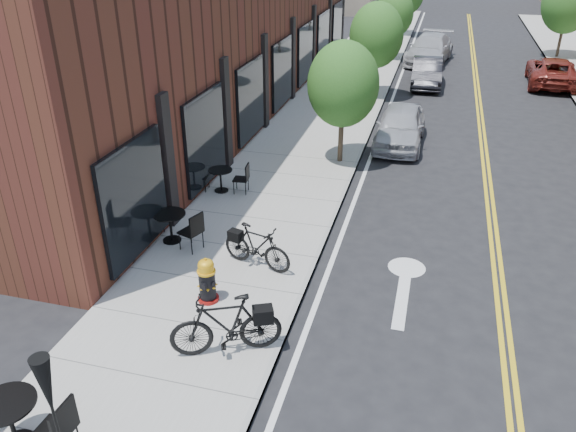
% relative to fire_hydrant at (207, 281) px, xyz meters
% --- Properties ---
extents(ground, '(120.00, 120.00, 0.00)m').
position_rel_fire_hydrant_xyz_m(ground, '(1.83, -0.82, -0.59)').
color(ground, black).
rests_on(ground, ground).
extents(sidewalk_near, '(4.00, 70.00, 0.12)m').
position_rel_fire_hydrant_xyz_m(sidewalk_near, '(-0.17, 9.18, -0.53)').
color(sidewalk_near, '#9E9B93').
rests_on(sidewalk_near, ground).
extents(building_near, '(5.00, 28.00, 7.00)m').
position_rel_fire_hydrant_xyz_m(building_near, '(-4.67, 13.18, 2.91)').
color(building_near, '#4E2719').
rests_on(building_near, ground).
extents(tree_near_a, '(2.20, 2.20, 3.81)m').
position_rel_fire_hydrant_xyz_m(tree_near_a, '(1.23, 8.18, 2.01)').
color(tree_near_a, '#382B1E').
rests_on(tree_near_a, sidewalk_near).
extents(tree_near_b, '(2.30, 2.30, 3.98)m').
position_rel_fire_hydrant_xyz_m(tree_near_b, '(1.23, 16.18, 2.12)').
color(tree_near_b, '#382B1E').
rests_on(tree_near_b, sidewalk_near).
extents(tree_near_c, '(2.10, 2.10, 3.67)m').
position_rel_fire_hydrant_xyz_m(tree_near_c, '(1.23, 24.18, 1.94)').
color(tree_near_c, '#382B1E').
rests_on(tree_near_c, sidewalk_near).
extents(tree_far_c, '(2.80, 2.80, 4.62)m').
position_rel_fire_hydrant_xyz_m(tree_far_c, '(10.43, 27.18, 2.47)').
color(tree_far_c, '#382B1E').
rests_on(tree_far_c, sidewalk_far).
extents(fire_hydrant, '(0.55, 0.55, 1.00)m').
position_rel_fire_hydrant_xyz_m(fire_hydrant, '(0.00, 0.00, 0.00)').
color(fire_hydrant, maroon).
rests_on(fire_hydrant, sidewalk_near).
extents(bicycle_left, '(2.05, 1.34, 1.20)m').
position_rel_fire_hydrant_xyz_m(bicycle_left, '(0.93, -1.37, 0.13)').
color(bicycle_left, black).
rests_on(bicycle_left, sidewalk_near).
extents(bicycle_right, '(1.77, 0.90, 1.02)m').
position_rel_fire_hydrant_xyz_m(bicycle_right, '(0.58, 1.46, 0.04)').
color(bicycle_right, black).
rests_on(bicycle_right, sidewalk_near).
extents(bistro_set_a, '(2.01, 0.90, 1.08)m').
position_rel_fire_hydrant_xyz_m(bistro_set_a, '(-1.37, -4.09, 0.07)').
color(bistro_set_a, black).
rests_on(bistro_set_a, sidewalk_near).
extents(bistro_set_b, '(1.82, 1.03, 0.96)m').
position_rel_fire_hydrant_xyz_m(bistro_set_b, '(-1.77, 2.02, 0.01)').
color(bistro_set_b, black).
rests_on(bistro_set_b, sidewalk_near).
extents(bistro_set_c, '(1.62, 0.76, 0.86)m').
position_rel_fire_hydrant_xyz_m(bistro_set_c, '(-1.65, 5.01, -0.04)').
color(bistro_set_c, black).
rests_on(bistro_set_c, sidewalk_near).
extents(patio_umbrella, '(0.36, 0.36, 2.20)m').
position_rel_fire_hydrant_xyz_m(patio_umbrella, '(-0.24, -4.41, 1.11)').
color(patio_umbrella, black).
rests_on(patio_umbrella, sidewalk_near).
extents(parked_car_a, '(1.64, 4.00, 1.36)m').
position_rel_fire_hydrant_xyz_m(parked_car_a, '(2.92, 10.52, 0.09)').
color(parked_car_a, '#A5A6AD').
rests_on(parked_car_a, ground).
extents(parked_car_b, '(1.50, 3.94, 1.28)m').
position_rel_fire_hydrant_xyz_m(parked_car_b, '(3.43, 18.98, 0.05)').
color(parked_car_b, black).
rests_on(parked_car_b, ground).
extents(parked_car_c, '(2.77, 5.35, 1.48)m').
position_rel_fire_hydrant_xyz_m(parked_car_c, '(3.33, 24.22, 0.15)').
color(parked_car_c, '#A7A7AC').
rests_on(parked_car_c, ground).
extents(parked_car_far, '(2.43, 4.83, 1.31)m').
position_rel_fire_hydrant_xyz_m(parked_car_far, '(9.23, 20.65, 0.06)').
color(parked_car_far, maroon).
rests_on(parked_car_far, ground).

